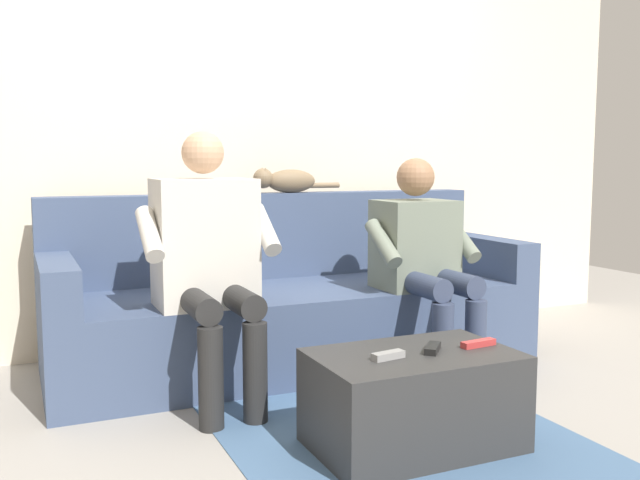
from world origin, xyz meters
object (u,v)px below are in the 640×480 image
(couch, at_px, (291,306))
(person_left_seated, at_px, (422,253))
(cat_on_backrest, at_px, (286,180))
(remote_black, at_px, (433,348))
(remote_gray, at_px, (388,355))
(remote_red, at_px, (478,343))
(coffee_table, at_px, (413,400))
(person_right_seated, at_px, (208,252))

(couch, xyz_separation_m, person_left_seated, (-0.54, 0.41, 0.30))
(cat_on_backrest, relative_size, remote_black, 4.01)
(remote_gray, relative_size, remote_red, 0.84)
(coffee_table, distance_m, remote_black, 0.20)
(remote_gray, bearing_deg, couch, -104.33)
(couch, distance_m, person_right_seated, 0.75)
(coffee_table, bearing_deg, cat_on_backrest, -93.28)
(couch, bearing_deg, remote_red, 102.03)
(coffee_table, height_order, remote_red, remote_red)
(person_right_seated, relative_size, remote_gray, 9.49)
(cat_on_backrest, bearing_deg, person_left_seated, 123.15)
(couch, distance_m, remote_red, 1.26)
(remote_gray, bearing_deg, person_right_seated, -72.76)
(person_right_seated, bearing_deg, remote_gray, 115.81)
(couch, distance_m, person_left_seated, 0.74)
(person_right_seated, distance_m, remote_red, 1.19)
(coffee_table, bearing_deg, person_left_seated, -123.72)
(couch, xyz_separation_m, person_right_seated, (0.54, 0.39, 0.36))
(person_right_seated, relative_size, cat_on_backrest, 2.29)
(person_left_seated, bearing_deg, remote_black, 60.27)
(cat_on_backrest, height_order, remote_red, cat_on_backrest)
(person_left_seated, bearing_deg, couch, -37.18)
(coffee_table, bearing_deg, person_right_seated, -56.72)
(coffee_table, xyz_separation_m, cat_on_backrest, (-0.09, -1.49, 0.76))
(person_right_seated, bearing_deg, cat_on_backrest, -132.58)
(couch, bearing_deg, remote_gray, 84.24)
(cat_on_backrest, bearing_deg, remote_black, 89.40)
(remote_black, bearing_deg, couch, 45.19)
(coffee_table, relative_size, remote_gray, 5.93)
(couch, distance_m, coffee_table, 1.21)
(remote_black, bearing_deg, cat_on_backrest, 41.33)
(person_left_seated, height_order, cat_on_backrest, person_left_seated)
(person_left_seated, relative_size, remote_black, 8.30)
(couch, relative_size, remote_black, 19.10)
(remote_black, bearing_deg, remote_red, -51.47)
(couch, distance_m, cat_on_backrest, 0.71)
(person_left_seated, bearing_deg, remote_gray, 51.65)
(person_left_seated, xyz_separation_m, person_right_seated, (1.07, -0.01, 0.06))
(person_left_seated, relative_size, remote_gray, 8.58)
(person_right_seated, xyz_separation_m, remote_red, (-0.80, 0.84, -0.28))
(coffee_table, height_order, cat_on_backrest, cat_on_backrest)
(person_right_seated, distance_m, remote_black, 1.07)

